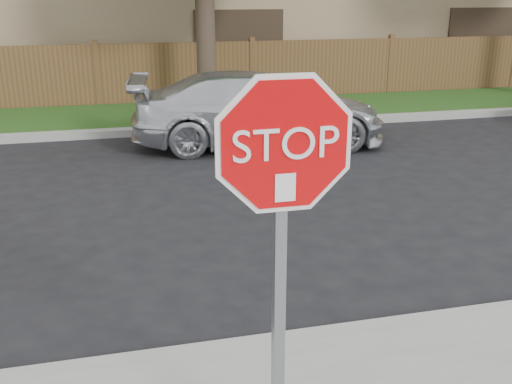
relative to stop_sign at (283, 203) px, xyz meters
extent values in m
plane|color=black|center=(-1.07, 1.48, -1.83)|extent=(90.00, 90.00, 0.00)
cube|color=gray|center=(-1.07, 9.63, -1.75)|extent=(70.00, 0.30, 0.15)
cube|color=#1E4714|center=(-1.07, 11.28, -1.77)|extent=(70.00, 3.00, 0.12)
cube|color=brown|center=(-1.07, 12.88, -1.03)|extent=(70.00, 0.12, 1.60)
cylinder|color=#382B21|center=(1.43, 11.18, 0.13)|extent=(0.44, 0.44, 3.92)
cube|color=gray|center=(0.00, 0.05, -0.58)|extent=(0.06, 0.06, 2.30)
cylinder|color=white|center=(0.00, -0.02, 0.32)|extent=(1.01, 0.02, 1.01)
cylinder|color=red|center=(0.00, -0.03, 0.32)|extent=(0.93, 0.02, 0.93)
cube|color=white|center=(0.00, -0.05, 0.10)|extent=(0.11, 0.00, 0.15)
imported|color=silver|center=(1.94, 8.22, -1.13)|extent=(5.03, 2.49, 1.41)
camera|label=1|loc=(-0.84, -2.83, 1.06)|focal=42.00mm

